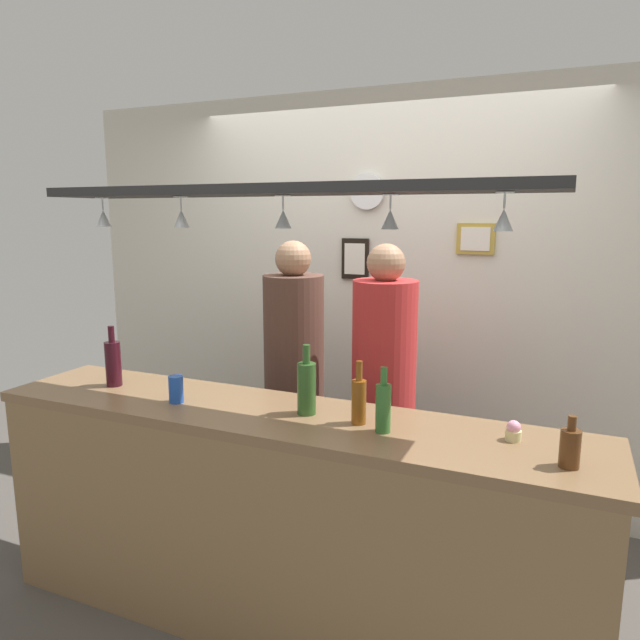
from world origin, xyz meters
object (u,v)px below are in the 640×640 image
object	(u,v)px
person_right_red_shirt	(384,371)
picture_frame_upper_small	(476,239)
bottle_beer_green_import	(383,406)
bottle_beer_brown_stubby	(570,447)
person_middle_brown_shirt	(294,360)
cupcake	(513,431)
wall_clock	(367,192)
bottle_champagne_green	(307,387)
drink_can	(176,389)
bottle_beer_amber_tall	(359,400)
picture_frame_crest	(355,259)
bottle_wine_dark_red	(113,362)

from	to	relation	value
person_right_red_shirt	picture_frame_upper_small	world-z (taller)	picture_frame_upper_small
bottle_beer_green_import	bottle_beer_brown_stubby	bearing A→B (deg)	-4.79
bottle_beer_green_import	person_middle_brown_shirt	bearing A→B (deg)	134.27
cupcake	wall_clock	distance (m)	1.93
person_middle_brown_shirt	wall_clock	xyz separation A→B (m)	(0.20, 0.64, 0.95)
bottle_champagne_green	drink_can	world-z (taller)	bottle_champagne_green
bottle_beer_amber_tall	bottle_beer_brown_stubby	bearing A→B (deg)	-7.65
bottle_champagne_green	drink_can	distance (m)	0.61
bottle_beer_amber_tall	cupcake	distance (m)	0.60
drink_can	wall_clock	distance (m)	1.77
drink_can	bottle_beer_amber_tall	bearing A→B (deg)	5.23
bottle_beer_brown_stubby	cupcake	size ratio (longest dim) A/B	2.31
picture_frame_upper_small	picture_frame_crest	world-z (taller)	picture_frame_upper_small
person_right_red_shirt	bottle_beer_green_import	size ratio (longest dim) A/B	6.50
bottle_beer_brown_stubby	wall_clock	size ratio (longest dim) A/B	0.82
person_right_red_shirt	bottle_wine_dark_red	bearing A→B (deg)	-147.87
bottle_wine_dark_red	cupcake	size ratio (longest dim) A/B	3.85
picture_frame_upper_small	wall_clock	distance (m)	0.73
person_middle_brown_shirt	person_right_red_shirt	bearing A→B (deg)	-0.00
bottle_wine_dark_red	picture_frame_upper_small	world-z (taller)	picture_frame_upper_small
person_middle_brown_shirt	bottle_wine_dark_red	distance (m)	0.97
bottle_beer_green_import	bottle_beer_amber_tall	world-z (taller)	same
bottle_champagne_green	cupcake	bearing A→B (deg)	2.80
bottle_beer_amber_tall	wall_clock	bearing A→B (deg)	108.04
person_right_red_shirt	picture_frame_crest	size ratio (longest dim) A/B	6.50
person_right_red_shirt	picture_frame_crest	xyz separation A→B (m)	(-0.40, 0.65, 0.53)
bottle_beer_brown_stubby	drink_can	size ratio (longest dim) A/B	1.48
picture_frame_crest	wall_clock	bearing A→B (deg)	-4.55
person_right_red_shirt	drink_can	size ratio (longest dim) A/B	13.85
bottle_beer_green_import	bottle_wine_dark_red	bearing A→B (deg)	177.47
person_middle_brown_shirt	drink_can	world-z (taller)	person_middle_brown_shirt
picture_frame_upper_small	bottle_beer_green_import	bearing A→B (deg)	-94.10
bottle_beer_brown_stubby	person_middle_brown_shirt	bearing A→B (deg)	149.50
bottle_wine_dark_red	wall_clock	world-z (taller)	wall_clock
person_right_red_shirt	bottle_beer_amber_tall	size ratio (longest dim) A/B	6.50
bottle_beer_brown_stubby	bottle_champagne_green	bearing A→B (deg)	172.94
person_middle_brown_shirt	picture_frame_upper_small	world-z (taller)	picture_frame_upper_small
picture_frame_crest	wall_clock	world-z (taller)	wall_clock
person_right_red_shirt	bottle_champagne_green	xyz separation A→B (m)	(-0.12, -0.72, 0.10)
bottle_wine_dark_red	picture_frame_crest	world-z (taller)	picture_frame_crest
bottle_beer_brown_stubby	drink_can	xyz separation A→B (m)	(-1.63, 0.03, -0.01)
person_middle_brown_shirt	bottle_wine_dark_red	xyz separation A→B (m)	(-0.63, -0.73, 0.10)
bottle_beer_green_import	bottle_beer_amber_tall	size ratio (longest dim) A/B	1.00
person_middle_brown_shirt	picture_frame_crest	bearing A→B (deg)	79.11
bottle_wine_dark_red	bottle_champagne_green	size ratio (longest dim) A/B	1.00
bottle_beer_brown_stubby	wall_clock	bearing A→B (deg)	129.68
drink_can	person_right_red_shirt	bearing A→B (deg)	48.76
person_middle_brown_shirt	picture_frame_upper_small	bearing A→B (deg)	36.56
bottle_beer_amber_tall	cupcake	world-z (taller)	bottle_beer_amber_tall
bottle_wine_dark_red	drink_can	bearing A→B (deg)	-11.45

